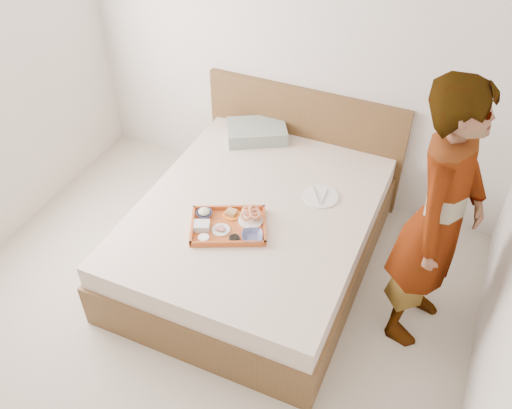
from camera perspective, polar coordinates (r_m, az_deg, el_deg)
The scene contains 16 objects.
ground at distance 3.69m, azimuth -8.67°, elevation -15.42°, with size 3.50×4.00×0.01m, color beige.
wall_back at distance 4.22m, azimuth 3.91°, elevation 16.53°, with size 3.50×0.01×2.60m, color silver.
bed at distance 3.99m, azimuth -0.07°, elevation -3.11°, with size 1.65×2.00×0.53m, color brown.
headboard at distance 4.56m, azimuth 4.92°, elevation 6.60°, with size 1.65×0.06×0.95m, color brown.
pillow at distance 4.46m, azimuth 0.05°, elevation 7.58°, with size 0.47×0.32×0.11m, color gray.
tray at distance 3.64m, azimuth -2.88°, elevation -2.20°, with size 0.49×0.36×0.04m, color #C05B23.
prawn_plate at distance 3.68m, azimuth -0.55°, elevation -1.65°, with size 0.17×0.17×0.01m, color white.
navy_bowl_big at distance 3.55m, azimuth -0.39°, elevation -3.33°, with size 0.14×0.14×0.03m, color #151E4A.
sauce_dish at distance 3.55m, azimuth -2.28°, elevation -3.59°, with size 0.07×0.07×0.03m, color black.
meat_plate at distance 3.62m, azimuth -3.67°, elevation -2.65°, with size 0.12×0.12×0.01m, color white.
bread_plate at distance 3.73m, azimuth -2.56°, elevation -1.07°, with size 0.12×0.12×0.01m, color orange.
salad_bowl at distance 3.73m, azimuth -5.39°, elevation -0.95°, with size 0.11×0.11×0.03m, color #151E4A.
plastic_tub at distance 3.64m, azimuth -5.65°, elevation -2.21°, with size 0.10×0.09×0.04m, color silver.
cheese_round at distance 3.56m, azimuth -5.46°, elevation -3.52°, with size 0.07×0.07×0.03m, color white.
dinner_plate at distance 3.91m, azimuth 6.72°, elevation 0.82°, with size 0.25×0.25×0.01m, color white.
person at distance 3.32m, azimuth 18.48°, elevation -1.59°, with size 0.67×0.44×1.83m, color white.
Camera 1 is at (1.30, -1.61, 3.05)m, focal length 38.47 mm.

